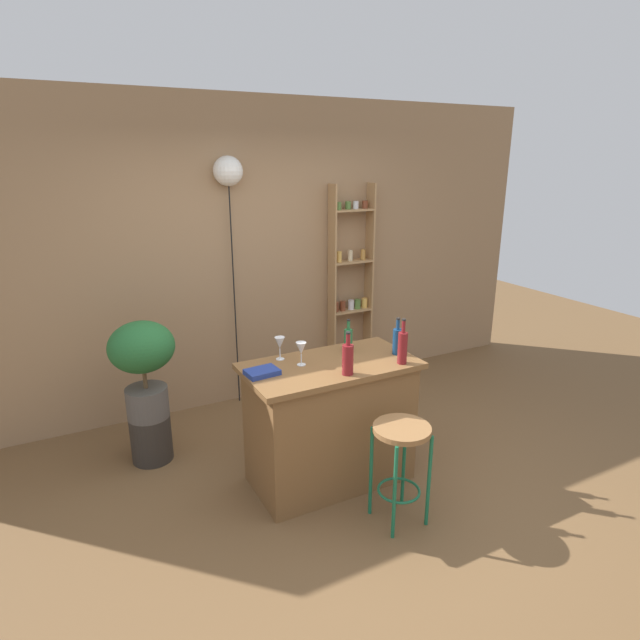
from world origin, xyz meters
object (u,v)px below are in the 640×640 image
at_px(potted_plant, 143,360).
at_px(bottle_sauce_amber, 348,358).
at_px(plant_stool, 151,438).
at_px(cookbook, 262,372).
at_px(bottle_vinegar, 403,347).
at_px(bottle_olive_oil, 397,341).
at_px(spice_shelf, 351,290).
at_px(bottle_soda_blue, 348,339).
at_px(bar_stool, 401,450).
at_px(wine_glass_left, 301,349).
at_px(pendant_globe_light, 228,173).
at_px(wine_glass_center, 280,344).

xyz_separation_m(potted_plant, bottle_sauce_amber, (1.12, -1.09, 0.19)).
height_order(plant_stool, cookbook, cookbook).
xyz_separation_m(potted_plant, bottle_vinegar, (1.55, -1.10, 0.20)).
bearing_deg(bottle_olive_oil, spice_shelf, 70.72).
distance_m(bottle_vinegar, bottle_soda_blue, 0.43).
relative_size(bottle_vinegar, bottle_soda_blue, 1.31).
relative_size(bottle_soda_blue, cookbook, 1.17).
xyz_separation_m(bar_stool, bottle_vinegar, (0.26, 0.38, 0.52)).
distance_m(bottle_olive_oil, bottle_soda_blue, 0.35).
bearing_deg(cookbook, bottle_soda_blue, 4.20).
bearing_deg(spice_shelf, wine_glass_left, -131.05).
relative_size(plant_stool, bottle_olive_oil, 1.36).
relative_size(potted_plant, pendant_globe_light, 0.33).
bearing_deg(cookbook, bar_stool, -48.89).
bearing_deg(plant_stool, wine_glass_left, -41.19).
bearing_deg(bar_stool, cookbook, 135.75).
xyz_separation_m(potted_plant, wine_glass_center, (0.83, -0.64, 0.19)).
bearing_deg(spice_shelf, bar_stool, -112.74).
relative_size(bottle_olive_oil, cookbook, 1.30).
bearing_deg(plant_stool, bar_stool, -49.16).
relative_size(bar_stool, bottle_sauce_amber, 2.31).
height_order(wine_glass_center, cookbook, wine_glass_center).
relative_size(spice_shelf, bottle_soda_blue, 8.29).
height_order(spice_shelf, bottle_vinegar, spice_shelf).
relative_size(plant_stool, bottle_vinegar, 1.15).
xyz_separation_m(bar_stool, wine_glass_center, (-0.45, 0.84, 0.52)).
xyz_separation_m(potted_plant, wine_glass_left, (0.92, -0.80, 0.19)).
bearing_deg(pendant_globe_light, potted_plant, -144.79).
relative_size(bottle_sauce_amber, bottle_soda_blue, 1.19).
distance_m(bar_stool, potted_plant, 1.99).
relative_size(spice_shelf, bottle_vinegar, 6.35).
relative_size(wine_glass_left, wine_glass_center, 1.00).
bearing_deg(bottle_sauce_amber, bar_stool, -67.26).
bearing_deg(bottle_olive_oil, wine_glass_left, 169.38).
height_order(spice_shelf, plant_stool, spice_shelf).
xyz_separation_m(bottle_olive_oil, bottle_soda_blue, (-0.28, 0.21, -0.01)).
relative_size(bottle_soda_blue, wine_glass_center, 1.49).
height_order(potted_plant, wine_glass_left, potted_plant).
distance_m(spice_shelf, bottle_olive_oil, 1.66).
bearing_deg(plant_stool, spice_shelf, 16.24).
relative_size(bottle_sauce_amber, wine_glass_left, 1.78).
bearing_deg(pendant_globe_light, bottle_vinegar, -71.27).
bearing_deg(bottle_sauce_amber, potted_plant, 135.72).
distance_m(bottle_soda_blue, wine_glass_center, 0.51).
distance_m(bottle_soda_blue, cookbook, 0.73).
height_order(plant_stool, wine_glass_left, wine_glass_left).
relative_size(potted_plant, bottle_vinegar, 2.38).
xyz_separation_m(bottle_vinegar, cookbook, (-0.93, 0.26, -0.10)).
bearing_deg(bottle_vinegar, plant_stool, 144.62).
bearing_deg(cookbook, potted_plant, 121.83).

